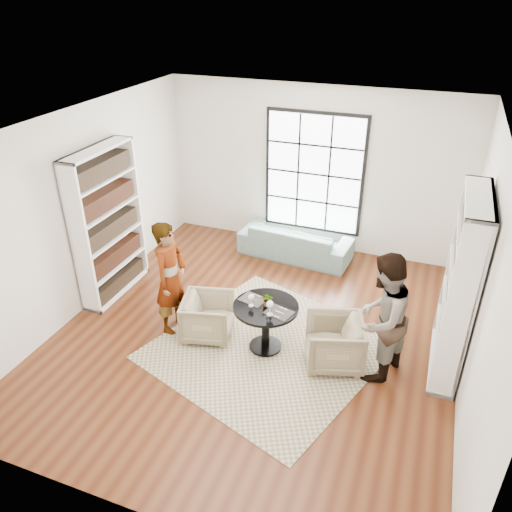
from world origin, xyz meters
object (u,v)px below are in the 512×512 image
at_px(sofa, 296,241).
at_px(person_left, 171,278).
at_px(pedestal_table, 266,318).
at_px(person_right, 381,318).
at_px(wine_glass_left, 251,298).
at_px(armchair_right, 334,343).
at_px(armchair_left, 208,317).
at_px(flower_centerpiece, 268,299).
at_px(wine_glass_right, 270,305).

relative_size(sofa, person_left, 1.20).
xyz_separation_m(pedestal_table, sofa, (-0.38, 2.69, -0.22)).
bearing_deg(person_right, person_left, -69.82).
bearing_deg(pedestal_table, wine_glass_left, -160.05).
distance_m(sofa, armchair_right, 2.98).
xyz_separation_m(sofa, wine_glass_left, (0.19, -2.76, 0.54)).
distance_m(pedestal_table, person_right, 1.54).
distance_m(pedestal_table, sofa, 2.73).
relative_size(armchair_left, flower_centerpiece, 3.70).
bearing_deg(armchair_left, person_right, -103.07).
bearing_deg(sofa, armchair_left, 84.82).
height_order(sofa, person_left, person_left).
distance_m(person_right, flower_centerpiece, 1.48).
xyz_separation_m(armchair_right, wine_glass_right, (-0.83, -0.20, 0.53)).
bearing_deg(armchair_left, sofa, -24.39).
xyz_separation_m(pedestal_table, wine_glass_right, (0.11, -0.17, 0.35)).
xyz_separation_m(armchair_left, person_right, (2.36, 0.05, 0.56)).
bearing_deg(wine_glass_right, armchair_left, 171.21).
relative_size(wine_glass_left, flower_centerpiece, 0.97).
distance_m(armchair_left, person_right, 2.43).
bearing_deg(pedestal_table, flower_centerpiece, 50.85).
bearing_deg(wine_glass_left, armchair_left, 175.94).
bearing_deg(flower_centerpiece, person_left, -178.49).
bearing_deg(flower_centerpiece, person_right, 0.29).
bearing_deg(wine_glass_right, armchair_right, 13.29).
relative_size(pedestal_table, person_right, 0.51).
height_order(pedestal_table, armchair_left, pedestal_table).
height_order(pedestal_table, sofa, pedestal_table).
xyz_separation_m(person_right, wine_glass_left, (-1.68, -0.09, -0.03)).
relative_size(armchair_left, person_right, 0.40).
relative_size(person_left, flower_centerpiece, 9.06).
xyz_separation_m(sofa, person_right, (1.87, -2.67, 0.58)).
relative_size(armchair_left, person_left, 0.41).
height_order(armchair_right, person_left, person_left).
relative_size(armchair_right, wine_glass_right, 3.43).
bearing_deg(person_right, armchair_right, -70.71).
height_order(person_left, flower_centerpiece, person_left).
relative_size(pedestal_table, flower_centerpiece, 4.71).
bearing_deg(person_left, sofa, -19.75).
relative_size(person_left, wine_glass_left, 9.31).
bearing_deg(armchair_right, armchair_left, -106.31).
xyz_separation_m(person_left, person_right, (2.91, 0.05, 0.02)).
bearing_deg(wine_glass_left, sofa, 93.95).
relative_size(sofa, wine_glass_left, 11.16).
distance_m(pedestal_table, wine_glass_right, 0.40).
bearing_deg(wine_glass_left, pedestal_table, 19.95).
bearing_deg(pedestal_table, wine_glass_right, -56.20).
distance_m(armchair_left, person_left, 0.77).
bearing_deg(flower_centerpiece, pedestal_table, -129.15).
distance_m(armchair_left, wine_glass_left, 0.86).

